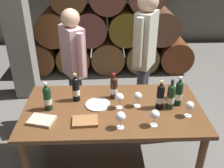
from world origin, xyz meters
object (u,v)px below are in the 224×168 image
(wine_bottle_5, at_px, (179,93))
(serving_plate, at_px, (98,104))
(dining_table, at_px, (113,116))
(wine_bottle_1, at_px, (76,89))
(taster_seated_left, at_px, (74,62))
(tasting_notebook, at_px, (42,120))
(wine_glass_4, at_px, (119,98))
(wine_bottle_2, at_px, (47,98))
(wine_bottle_0, at_px, (171,96))
(wine_glass_0, at_px, (121,117))
(wine_glass_5, at_px, (190,106))
(wine_bottle_4, at_px, (160,96))
(sommelier_presenting, at_px, (145,51))
(wine_glass_3, at_px, (155,115))
(leather_ledger, at_px, (85,121))
(wine_bottle_3, at_px, (114,87))
(wine_glass_2, at_px, (138,96))
(wine_glass_1, at_px, (174,89))

(wine_bottle_5, height_order, serving_plate, wine_bottle_5)
(dining_table, relative_size, wine_bottle_1, 5.76)
(taster_seated_left, bearing_deg, wine_bottle_1, -82.58)
(tasting_notebook, height_order, serving_plate, tasting_notebook)
(wine_glass_4, bearing_deg, serving_plate, 166.47)
(wine_bottle_2, bearing_deg, wine_bottle_1, 31.66)
(wine_bottle_1, bearing_deg, wine_bottle_2, -148.34)
(wine_bottle_0, relative_size, wine_glass_0, 1.90)
(wine_bottle_5, xyz_separation_m, wine_glass_5, (0.05, -0.19, -0.02))
(wine_bottle_4, height_order, sommelier_presenting, sommelier_presenting)
(wine_bottle_1, bearing_deg, tasting_notebook, -128.72)
(wine_bottle_1, relative_size, wine_glass_3, 1.89)
(leather_ledger, height_order, taster_seated_left, taster_seated_left)
(wine_bottle_1, relative_size, wine_bottle_4, 1.02)
(leather_ledger, bearing_deg, wine_bottle_3, 53.08)
(wine_bottle_3, distance_m, wine_bottle_4, 0.47)
(wine_bottle_0, bearing_deg, dining_table, 177.67)
(dining_table, distance_m, leather_ledger, 0.35)
(dining_table, bearing_deg, tasting_notebook, -162.90)
(wine_glass_2, height_order, wine_glass_5, same)
(wine_glass_0, bearing_deg, wine_glass_2, 60.46)
(dining_table, bearing_deg, wine_glass_3, -39.34)
(dining_table, height_order, taster_seated_left, taster_seated_left)
(wine_bottle_0, relative_size, sommelier_presenting, 0.18)
(wine_bottle_5, bearing_deg, wine_bottle_1, 173.32)
(wine_glass_3, bearing_deg, serving_plate, 145.50)
(wine_glass_5, bearing_deg, wine_bottle_5, 104.49)
(wine_glass_3, xyz_separation_m, tasting_notebook, (-0.98, 0.09, -0.10))
(wine_glass_4, bearing_deg, taster_seated_left, 124.44)
(wine_bottle_0, bearing_deg, tasting_notebook, -171.62)
(wine_glass_1, height_order, sommelier_presenting, sommelier_presenting)
(wine_glass_4, bearing_deg, wine_glass_5, -14.49)
(wine_bottle_5, bearing_deg, wine_glass_1, 96.67)
(wine_bottle_2, height_order, wine_glass_1, wine_bottle_2)
(tasting_notebook, xyz_separation_m, sommelier_presenting, (1.04, 0.94, 0.27))
(wine_bottle_3, xyz_separation_m, leather_ledger, (-0.27, -0.40, -0.11))
(wine_glass_1, bearing_deg, tasting_notebook, -164.30)
(wine_glass_3, relative_size, wine_glass_4, 0.98)
(wine_bottle_1, height_order, wine_bottle_5, wine_bottle_5)
(wine_glass_5, distance_m, taster_seated_left, 1.41)
(wine_glass_4, bearing_deg, wine_bottle_5, 3.30)
(wine_glass_2, distance_m, wine_glass_5, 0.48)
(wine_glass_3, distance_m, leather_ledger, 0.60)
(wine_glass_2, height_order, serving_plate, wine_glass_2)
(wine_bottle_1, bearing_deg, wine_bottle_3, 4.75)
(wine_bottle_2, relative_size, leather_ledger, 1.29)
(dining_table, height_order, wine_bottle_1, wine_bottle_1)
(wine_glass_1, height_order, taster_seated_left, taster_seated_left)
(wine_glass_2, relative_size, wine_glass_3, 0.98)
(dining_table, xyz_separation_m, serving_plate, (-0.14, 0.05, 0.10))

